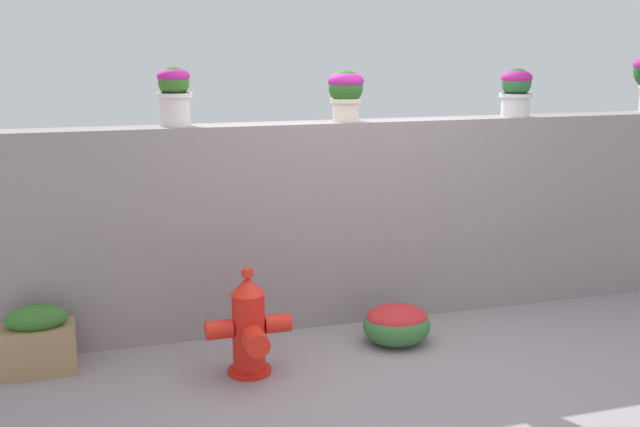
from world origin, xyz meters
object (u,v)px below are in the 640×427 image
object	(u,v)px
potted_plant_2	(346,90)
potted_plant_3	(516,89)
flower_bush_left	(397,323)
fire_hydrant	(249,329)
potted_plant_1	(174,92)
planter_box	(38,340)

from	to	relation	value
potted_plant_2	potted_plant_3	size ratio (longest dim) A/B	0.99
potted_plant_3	flower_bush_left	xyz separation A→B (m)	(-1.27, -0.61, -1.66)
potted_plant_3	potted_plant_2	bearing A→B (deg)	178.84
potted_plant_2	fire_hydrant	bearing A→B (deg)	-138.32
potted_plant_3	fire_hydrant	world-z (taller)	potted_plant_3
flower_bush_left	potted_plant_3	bearing A→B (deg)	25.60
potted_plant_1	flower_bush_left	bearing A→B (deg)	-24.41
fire_hydrant	potted_plant_3	bearing A→B (deg)	18.85
potted_plant_1	planter_box	distance (m)	1.96
flower_bush_left	potted_plant_2	bearing A→B (deg)	106.64
potted_plant_2	flower_bush_left	xyz separation A→B (m)	(0.19, -0.64, -1.67)
potted_plant_1	potted_plant_3	distance (m)	2.76
fire_hydrant	planter_box	size ratio (longest dim) A/B	1.52
potted_plant_1	flower_bush_left	world-z (taller)	potted_plant_1
potted_plant_3	fire_hydrant	xyz separation A→B (m)	(-2.43, -0.83, -1.50)
flower_bush_left	planter_box	world-z (taller)	planter_box
potted_plant_2	fire_hydrant	world-z (taller)	potted_plant_2
potted_plant_1	potted_plant_2	distance (m)	1.29
potted_plant_1	flower_bush_left	size ratio (longest dim) A/B	0.84
fire_hydrant	planter_box	world-z (taller)	fire_hydrant
potted_plant_2	flower_bush_left	size ratio (longest dim) A/B	0.77
potted_plant_1	potted_plant_2	bearing A→B (deg)	-1.56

